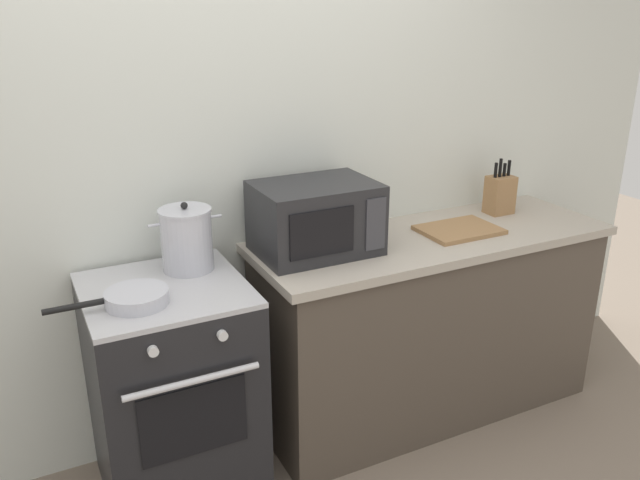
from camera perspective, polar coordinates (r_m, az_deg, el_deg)
The scene contains 9 objects.
back_wall at distance 2.91m, azimuth -3.38°, elevation 6.88°, with size 4.40×0.10×2.50m, color silver.
lower_cabinet_right at distance 3.20m, azimuth 9.49°, elevation -7.65°, with size 1.64×0.56×0.88m, color #4C4238.
countertop_right at distance 3.01m, azimuth 10.00°, elevation 0.11°, with size 1.70×0.60×0.04m, color #ADA393.
stove at distance 2.71m, azimuth -12.80°, elevation -12.97°, with size 0.60×0.64×0.92m.
stock_pot at distance 2.59m, azimuth -11.69°, elevation 0.07°, with size 0.29×0.21×0.28m.
frying_pan at distance 2.37m, azimuth -16.06°, elevation -4.92°, with size 0.42×0.22×0.05m.
microwave at distance 2.71m, azimuth -0.40°, elevation 1.96°, with size 0.50×0.37×0.30m.
cutting_board at distance 3.06m, azimuth 12.18°, elevation 0.89°, with size 0.36×0.26×0.02m, color #997047.
knife_block at distance 3.36m, azimuth 15.60°, elevation 3.93°, with size 0.13×0.10×0.28m.
Camera 1 is at (-0.81, -1.63, 1.93)m, focal length 36.23 mm.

